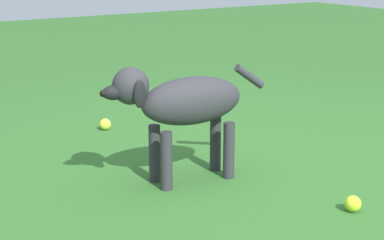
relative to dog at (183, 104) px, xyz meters
The scene contains 4 objects.
ground 0.52m from the dog, 129.39° to the right, with size 14.00×14.00×0.00m, color #2D6026.
dog is the anchor object (origin of this frame).
tennis_ball_0 0.83m from the dog, 149.94° to the right, with size 0.07×0.07×0.07m, color #C1E129.
tennis_ball_1 1.00m from the dog, ahead, with size 0.07×0.07×0.07m, color #C5E238.
Camera 1 is at (-2.02, 1.72, 1.01)m, focal length 59.29 mm.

